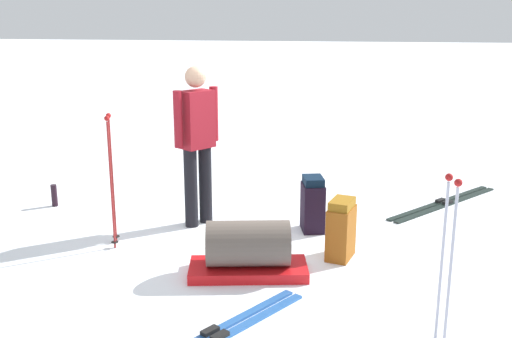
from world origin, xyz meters
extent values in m
plane|color=white|center=(0.00, 0.00, 0.00)|extent=(80.00, 80.00, 0.00)
cylinder|color=black|center=(0.14, 0.72, 0.42)|extent=(0.14, 0.14, 0.85)
cylinder|color=black|center=(0.30, 0.60, 0.42)|extent=(0.14, 0.14, 0.85)
cube|color=maroon|center=(0.22, 0.66, 1.15)|extent=(0.40, 0.38, 0.60)
cylinder|color=maroon|center=(0.03, 0.80, 1.18)|extent=(0.09, 0.09, 0.58)
cylinder|color=maroon|center=(0.42, 0.52, 1.18)|extent=(0.09, 0.09, 0.58)
sphere|color=tan|center=(0.22, 0.66, 1.59)|extent=(0.22, 0.22, 0.22)
cube|color=black|center=(-2.08, -0.06, 0.04)|extent=(0.15, 0.13, 0.03)
cube|color=#2659A3|center=(-2.03, 0.03, 0.01)|extent=(1.52, 1.05, 0.02)
cube|color=black|center=(-2.03, 0.03, 0.04)|extent=(0.15, 0.13, 0.03)
cube|color=black|center=(1.36, -2.04, 0.01)|extent=(1.54, 1.37, 0.02)
cube|color=black|center=(1.36, -2.04, 0.04)|extent=(0.15, 0.14, 0.03)
cube|color=black|center=(1.29, -2.12, 0.01)|extent=(1.54, 1.37, 0.02)
cube|color=black|center=(1.29, -2.12, 0.04)|extent=(0.15, 0.14, 0.03)
cube|color=black|center=(0.21, -0.57, 0.25)|extent=(0.34, 0.28, 0.50)
cube|color=black|center=(0.21, -0.57, 0.54)|extent=(0.31, 0.25, 0.08)
cube|color=#925017|center=(-0.48, -0.87, 0.25)|extent=(0.38, 0.29, 0.49)
cube|color=#8F5E16|center=(-0.48, -0.87, 0.53)|extent=(0.34, 0.26, 0.08)
cylinder|color=#AEB1C4|center=(-2.09, -1.57, 0.60)|extent=(0.02, 0.02, 1.19)
sphere|color=#A51919|center=(-2.09, -1.57, 1.22)|extent=(0.05, 0.05, 0.05)
cylinder|color=#AEB1C4|center=(-1.97, -1.54, 0.60)|extent=(0.02, 0.02, 1.19)
sphere|color=#A51919|center=(-1.97, -1.54, 1.22)|extent=(0.05, 0.05, 0.05)
cylinder|color=maroon|center=(-0.57, 1.31, 0.63)|extent=(0.02, 0.02, 1.25)
sphere|color=#A51919|center=(-0.57, 1.31, 1.28)|extent=(0.05, 0.05, 0.05)
cylinder|color=black|center=(-0.57, 1.31, 0.06)|extent=(0.07, 0.07, 0.01)
cylinder|color=maroon|center=(-0.43, 1.35, 0.63)|extent=(0.02, 0.02, 1.25)
sphere|color=#A51919|center=(-0.43, 1.35, 1.28)|extent=(0.05, 0.05, 0.05)
cylinder|color=black|center=(-0.43, 1.35, 0.06)|extent=(0.07, 0.07, 0.01)
cube|color=red|center=(-0.97, -0.08, 0.04)|extent=(0.62, 1.10, 0.09)
cylinder|color=#5D5148|center=(-0.97, -0.08, 0.29)|extent=(0.52, 0.78, 0.40)
cylinder|color=black|center=(0.56, 2.50, 0.13)|extent=(0.07, 0.07, 0.26)
camera|label=1|loc=(-5.78, -0.88, 2.25)|focal=42.13mm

